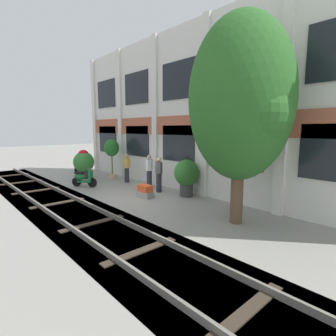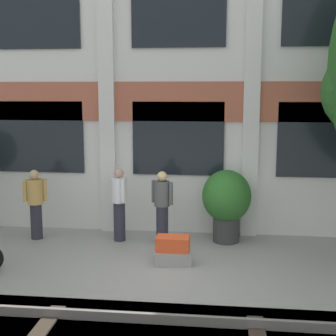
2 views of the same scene
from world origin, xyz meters
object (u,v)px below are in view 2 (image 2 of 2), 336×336
(resident_by_doorway, at_px, (36,202))
(resident_watching_tracks, at_px, (162,206))
(potted_plant_fluted_column, at_px, (227,200))
(potted_plant_square_trough, at_px, (173,251))
(resident_near_plants, at_px, (119,202))

(resident_by_doorway, bearing_deg, resident_watching_tracks, 67.14)
(potted_plant_fluted_column, relative_size, potted_plant_square_trough, 2.14)
(potted_plant_square_trough, distance_m, resident_watching_tracks, 1.29)
(potted_plant_square_trough, relative_size, resident_by_doorway, 0.48)
(resident_by_doorway, distance_m, resident_near_plants, 1.92)
(resident_by_doorway, relative_size, resident_near_plants, 0.96)
(potted_plant_fluted_column, bearing_deg, potted_plant_square_trough, -125.20)
(resident_by_doorway, bearing_deg, potted_plant_fluted_column, 73.36)
(potted_plant_square_trough, xyz_separation_m, resident_near_plants, (-1.34, 1.29, 0.63))
(potted_plant_fluted_column, height_order, resident_watching_tracks, resident_watching_tracks)
(resident_by_doorway, xyz_separation_m, resident_watching_tracks, (2.91, -0.14, 0.03))
(resident_by_doorway, height_order, resident_watching_tracks, resident_watching_tracks)
(resident_by_doorway, bearing_deg, potted_plant_square_trough, 49.29)
(resident_watching_tracks, bearing_deg, potted_plant_fluted_column, 131.16)
(potted_plant_square_trough, distance_m, resident_by_doorway, 3.53)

